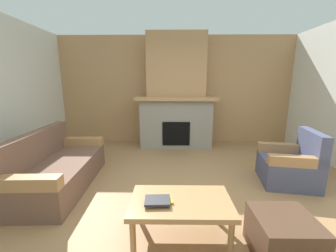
{
  "coord_description": "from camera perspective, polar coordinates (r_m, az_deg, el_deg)",
  "views": [
    {
      "loc": [
        -0.13,
        -2.52,
        1.57
      ],
      "look_at": [
        -0.17,
        0.73,
        0.88
      ],
      "focal_mm": 22.38,
      "sensor_mm": 36.0,
      "label": 1
    }
  ],
  "objects": [
    {
      "name": "ground",
      "position": [
        2.98,
        3.32,
        -19.97
      ],
      "size": [
        9.0,
        9.0,
        0.0
      ],
      "primitive_type": "plane",
      "color": "#9E754C"
    },
    {
      "name": "wall_back_wood_panel",
      "position": [
        5.53,
        2.1,
        9.66
      ],
      "size": [
        6.0,
        0.12,
        2.7
      ],
      "primitive_type": "cube",
      "color": "tan",
      "rests_on": "ground"
    },
    {
      "name": "fireplace",
      "position": [
        5.16,
        2.18,
        7.42
      ],
      "size": [
        1.9,
        0.82,
        2.7
      ],
      "color": "gray",
      "rests_on": "ground"
    },
    {
      "name": "couch",
      "position": [
        3.63,
        -28.19,
        -10.27
      ],
      "size": [
        0.91,
        1.83,
        0.85
      ],
      "color": "brown",
      "rests_on": "ground"
    },
    {
      "name": "armchair",
      "position": [
        3.85,
        30.41,
        -9.18
      ],
      "size": [
        0.88,
        0.88,
        0.85
      ],
      "color": "#474C6B",
      "rests_on": "ground"
    },
    {
      "name": "coffee_table",
      "position": [
        2.22,
        3.49,
        -20.67
      ],
      "size": [
        1.0,
        0.6,
        0.43
      ],
      "color": "#A87A4C",
      "rests_on": "ground"
    },
    {
      "name": "ottoman",
      "position": [
        2.38,
        28.76,
        -24.92
      ],
      "size": [
        0.52,
        0.52,
        0.4
      ],
      "primitive_type": "cube",
      "color": "#4C3323",
      "rests_on": "ground"
    },
    {
      "name": "book_stack_near_edge",
      "position": [
        2.14,
        -2.65,
        -19.63
      ],
      "size": [
        0.28,
        0.23,
        0.04
      ],
      "color": "gold",
      "rests_on": "coffee_table"
    }
  ]
}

